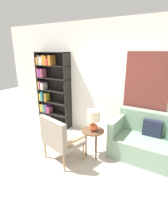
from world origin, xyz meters
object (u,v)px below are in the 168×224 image
at_px(couch, 161,145).
at_px(side_table, 93,134).
at_px(table_lamp, 94,119).
at_px(armchair, 59,137).
at_px(bookshelf, 50,89).

relative_size(couch, side_table, 3.30).
height_order(couch, table_lamp, table_lamp).
bearing_deg(armchair, table_lamp, 46.84).
relative_size(armchair, couch, 0.48).
bearing_deg(table_lamp, couch, 26.77).
relative_size(armchair, table_lamp, 2.17).
relative_size(bookshelf, table_lamp, 4.79).
distance_m(bookshelf, table_lamp, 2.05).
xyz_separation_m(armchair, side_table, (0.45, 0.51, -0.04)).
bearing_deg(armchair, bookshelf, 135.53).
distance_m(couch, side_table, 1.35).
height_order(side_table, table_lamp, table_lamp).
bearing_deg(side_table, table_lamp, -35.84).
xyz_separation_m(bookshelf, couch, (3.03, -0.26, -0.71)).
bearing_deg(side_table, armchair, -131.11).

